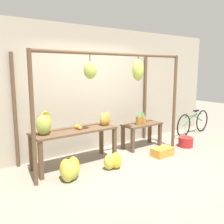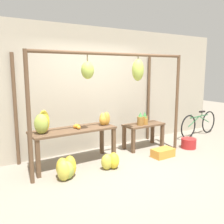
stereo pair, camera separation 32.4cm
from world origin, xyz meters
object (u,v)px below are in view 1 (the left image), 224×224
(orange_pile, at_px, (79,127))
(papaya_pile, at_px, (105,119))
(blue_bucket, at_px, (186,142))
(banana_pile_ground_left, at_px, (70,169))
(banana_pile_ground_right, at_px, (113,161))
(parked_bicycle, at_px, (193,123))
(banana_pile_on_table, at_px, (44,124))
(pineapple_cluster, at_px, (142,119))
(fruit_crate_white, at_px, (162,152))

(orange_pile, height_order, papaya_pile, papaya_pile)
(blue_bucket, bearing_deg, banana_pile_ground_left, 179.47)
(orange_pile, distance_m, banana_pile_ground_right, 0.94)
(blue_bucket, height_order, papaya_pile, papaya_pile)
(orange_pile, relative_size, parked_bicycle, 0.12)
(blue_bucket, bearing_deg, banana_pile_on_table, 170.53)
(banana_pile_on_table, xyz_separation_m, papaya_pile, (1.28, -0.06, -0.06))
(banana_pile_ground_left, bearing_deg, parked_bicycle, 7.96)
(orange_pile, bearing_deg, pineapple_cluster, 0.76)
(banana_pile_ground_right, height_order, blue_bucket, banana_pile_ground_right)
(orange_pile, height_order, fruit_crate_white, orange_pile)
(blue_bucket, xyz_separation_m, papaya_pile, (-2.05, 0.50, 0.73))
(parked_bicycle, height_order, papaya_pile, papaya_pile)
(banana_pile_ground_left, distance_m, fruit_crate_white, 2.16)
(banana_pile_on_table, distance_m, blue_bucket, 3.46)
(fruit_crate_white, xyz_separation_m, parked_bicycle, (2.09, 0.73, 0.25))
(banana_pile_ground_left, bearing_deg, banana_pile_on_table, 113.18)
(blue_bucket, distance_m, parked_bicycle, 1.32)
(orange_pile, xyz_separation_m, papaya_pile, (0.59, -0.04, 0.09))
(pineapple_cluster, bearing_deg, banana_pile_ground_right, -154.42)
(pineapple_cluster, xyz_separation_m, parked_bicycle, (2.10, 0.06, -0.37))
(parked_bicycle, bearing_deg, papaya_pile, -177.75)
(fruit_crate_white, distance_m, papaya_pile, 1.47)
(banana_pile_on_table, bearing_deg, parked_bicycle, 0.87)
(papaya_pile, bearing_deg, orange_pile, 176.09)
(pineapple_cluster, height_order, parked_bicycle, pineapple_cluster)
(parked_bicycle, distance_m, papaya_pile, 3.24)
(pineapple_cluster, xyz_separation_m, fruit_crate_white, (0.01, -0.67, -0.62))
(banana_pile_ground_left, bearing_deg, fruit_crate_white, -3.75)
(parked_bicycle, bearing_deg, banana_pile_on_table, -179.13)
(banana_pile_on_table, height_order, banana_pile_ground_right, banana_pile_on_table)
(orange_pile, distance_m, banana_pile_ground_left, 0.90)
(banana_pile_ground_left, bearing_deg, orange_pile, 47.74)
(banana_pile_on_table, xyz_separation_m, pineapple_cluster, (2.37, 0.01, -0.19))
(orange_pile, relative_size, pineapple_cluster, 0.66)
(banana_pile_ground_left, xyz_separation_m, banana_pile_ground_right, (0.86, -0.09, -0.02))
(banana_pile_ground_right, height_order, fruit_crate_white, banana_pile_ground_right)
(fruit_crate_white, xyz_separation_m, papaya_pile, (-1.10, 0.61, 0.75))
(banana_pile_ground_right, xyz_separation_m, parked_bicycle, (3.39, 0.68, 0.19))
(banana_pile_ground_left, bearing_deg, papaya_pile, 24.04)
(fruit_crate_white, height_order, blue_bucket, blue_bucket)
(blue_bucket, bearing_deg, fruit_crate_white, -173.24)
(blue_bucket, relative_size, papaya_pile, 1.26)
(banana_pile_on_table, xyz_separation_m, blue_bucket, (3.32, -0.55, -0.78))
(banana_pile_ground_left, bearing_deg, blue_bucket, -0.53)
(orange_pile, height_order, banana_pile_ground_left, orange_pile)
(banana_pile_ground_right, height_order, parked_bicycle, parked_bicycle)
(banana_pile_ground_right, distance_m, blue_bucket, 2.24)
(papaya_pile, bearing_deg, banana_pile_on_table, 177.43)
(orange_pile, relative_size, fruit_crate_white, 0.42)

